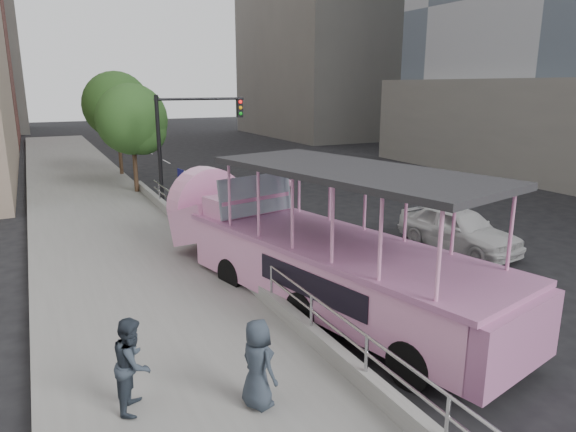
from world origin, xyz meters
name	(u,v)px	position (x,y,z in m)	size (l,w,h in m)	color
ground	(375,295)	(0.00, 0.00, 0.00)	(160.00, 160.00, 0.00)	black
sidewalk	(106,227)	(-5.75, 10.00, 0.15)	(5.50, 80.00, 0.30)	gray
kerb_wall	(242,273)	(-3.12, 2.00, 0.48)	(0.24, 30.00, 0.36)	#A1A19C
guardrail	(241,251)	(-3.12, 2.00, 1.14)	(0.07, 22.00, 0.71)	#AAAAAF
duck_boat	(307,250)	(-1.84, 0.55, 1.39)	(5.17, 11.63, 3.76)	black
car	(458,229)	(4.96, 2.02, 0.77)	(1.81, 4.50, 1.53)	silver
pedestrian_mid	(133,364)	(-6.90, -2.71, 1.12)	(0.80, 0.62, 1.63)	#2B343F
pedestrian_far	(258,364)	(-5.03, -3.59, 1.08)	(0.77, 0.50, 1.57)	#2B343F
parking_sign	(182,192)	(-3.00, 8.60, 1.58)	(0.11, 0.56, 2.48)	black
traffic_signal	(185,133)	(-1.70, 12.50, 3.50)	(4.20, 0.32, 5.20)	black
street_tree_near	(134,122)	(-3.30, 15.93, 3.82)	(3.52, 3.52, 5.72)	#3D2C1C
street_tree_far	(118,108)	(-3.10, 21.93, 4.31)	(3.97, 3.97, 6.45)	#3D2C1C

